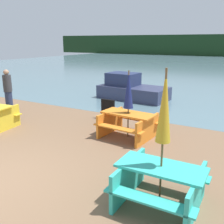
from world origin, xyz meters
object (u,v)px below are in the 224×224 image
object	(u,v)px
person	(8,90)
signboard	(108,109)
umbrella_gold	(164,107)
boat	(131,89)
picnic_table_orange	(128,123)
umbrella_navy	(129,90)
picnic_table_teal	(160,182)

from	to	relation	value
person	signboard	size ratio (longest dim) A/B	2.29
umbrella_gold	boat	bearing A→B (deg)	119.20
boat	signboard	xyz separation A→B (m)	(0.84, -3.71, -0.09)
boat	picnic_table_orange	bearing A→B (deg)	-61.24
umbrella_navy	signboard	bearing A→B (deg)	138.61
person	boat	bearing A→B (deg)	53.78
umbrella_navy	signboard	size ratio (longest dim) A/B	2.71
umbrella_gold	boat	distance (m)	9.09
person	signboard	world-z (taller)	person
umbrella_gold	signboard	distance (m)	5.63
umbrella_gold	person	xyz separation A→B (m)	(-7.82, 3.17, -0.95)
umbrella_gold	person	distance (m)	8.49
signboard	boat	bearing A→B (deg)	102.83
picnic_table_orange	person	xyz separation A→B (m)	(-5.77, 0.35, 0.41)
umbrella_navy	boat	size ratio (longest dim) A/B	0.58
picnic_table_teal	person	bearing A→B (deg)	157.94
person	signboard	distance (m)	4.41
picnic_table_orange	boat	size ratio (longest dim) A/B	0.48
signboard	umbrella_gold	bearing A→B (deg)	-49.44
picnic_table_teal	signboard	distance (m)	5.45
picnic_table_orange	person	distance (m)	5.80
umbrella_navy	boat	xyz separation A→B (m)	(-2.34, 5.03, -0.99)
picnic_table_orange	umbrella_navy	xyz separation A→B (m)	(-0.00, -0.00, 1.01)
umbrella_navy	picnic_table_orange	bearing A→B (deg)	63.43
picnic_table_teal	picnic_table_orange	world-z (taller)	picnic_table_teal
picnic_table_orange	person	size ratio (longest dim) A/B	0.99
umbrella_navy	person	xyz separation A→B (m)	(-5.77, 0.35, -0.60)
umbrella_gold	picnic_table_orange	bearing A→B (deg)	125.94
picnic_table_orange	boat	world-z (taller)	boat
boat	picnic_table_teal	bearing A→B (deg)	-57.02
picnic_table_orange	umbrella_gold	distance (m)	3.73
picnic_table_orange	picnic_table_teal	bearing A→B (deg)	-54.06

